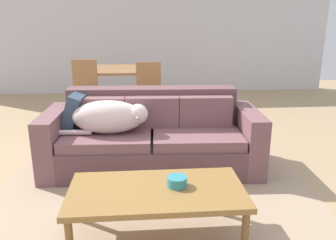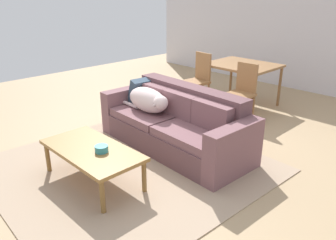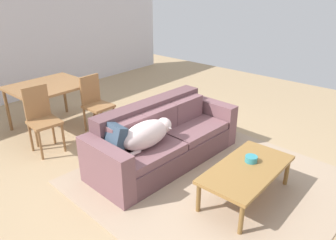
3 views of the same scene
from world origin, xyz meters
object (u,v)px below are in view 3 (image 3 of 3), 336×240
at_px(throw_pillow_by_left_arm, 112,139).
at_px(dining_table, 49,89).
at_px(dining_chair_near_right, 95,101).
at_px(dog_on_left_cushion, 148,134).
at_px(couch, 163,139).
at_px(coffee_table, 247,171).
at_px(bowl_on_coffee_table, 251,159).
at_px(dining_chair_near_left, 42,116).

bearing_deg(throw_pillow_by_left_arm, dining_table, 79.62).
bearing_deg(dining_chair_near_right, throw_pillow_by_left_arm, -121.12).
bearing_deg(dog_on_left_cushion, dining_chair_near_right, 77.94).
height_order(couch, dining_chair_near_right, dining_chair_near_right).
xyz_separation_m(couch, dog_on_left_cushion, (-0.41, -0.12, 0.27)).
height_order(couch, throw_pillow_by_left_arm, couch).
distance_m(couch, dining_table, 2.19).
height_order(throw_pillow_by_left_arm, coffee_table, throw_pillow_by_left_arm).
height_order(dog_on_left_cushion, throw_pillow_by_left_arm, throw_pillow_by_left_arm).
relative_size(bowl_on_coffee_table, dining_chair_near_left, 0.15).
bearing_deg(couch, coffee_table, -88.16).
xyz_separation_m(dog_on_left_cushion, throw_pillow_by_left_arm, (-0.39, 0.21, 0.00)).
height_order(couch, dining_table, couch).
relative_size(couch, dining_table, 1.91).
xyz_separation_m(throw_pillow_by_left_arm, coffee_table, (0.78, -1.37, -0.23)).
distance_m(throw_pillow_by_left_arm, bowl_on_coffee_table, 1.64).
distance_m(couch, dining_chair_near_right, 1.50).
bearing_deg(dining_table, dining_chair_near_right, -54.55).
bearing_deg(dining_table, dining_chair_near_left, -128.75).
bearing_deg(coffee_table, dining_chair_near_left, 107.86).
relative_size(dining_table, dining_chair_near_right, 1.27).
relative_size(bowl_on_coffee_table, dining_table, 0.12).
bearing_deg(dining_chair_near_left, dining_chair_near_right, 5.36).
height_order(bowl_on_coffee_table, dining_chair_near_left, dining_chair_near_left).
bearing_deg(dining_chair_near_left, throw_pillow_by_left_arm, -79.22).
xyz_separation_m(dining_chair_near_left, dining_chair_near_right, (0.93, -0.01, -0.03)).
bearing_deg(dining_chair_near_left, couch, -52.61).
distance_m(throw_pillow_by_left_arm, dining_chair_near_right, 1.62).
bearing_deg(dining_table, coffee_table, -83.15).
relative_size(couch, coffee_table, 1.84).
bearing_deg(couch, dining_chair_near_left, 124.12).
bearing_deg(throw_pillow_by_left_arm, couch, -6.39).
bearing_deg(throw_pillow_by_left_arm, coffee_table, -60.46).
bearing_deg(bowl_on_coffee_table, couch, 95.63).
bearing_deg(couch, dog_on_left_cushion, -161.11).
bearing_deg(dining_chair_near_right, coffee_table, -91.74).
bearing_deg(dining_table, couch, -78.55).
distance_m(dog_on_left_cushion, throw_pillow_by_left_arm, 0.44).
bearing_deg(coffee_table, bowl_on_coffee_table, 12.39).
xyz_separation_m(coffee_table, dining_chair_near_left, (-0.90, 2.79, 0.17)).
height_order(couch, dining_chair_near_left, dining_chair_near_left).
xyz_separation_m(coffee_table, dining_table, (-0.41, 3.40, 0.32)).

